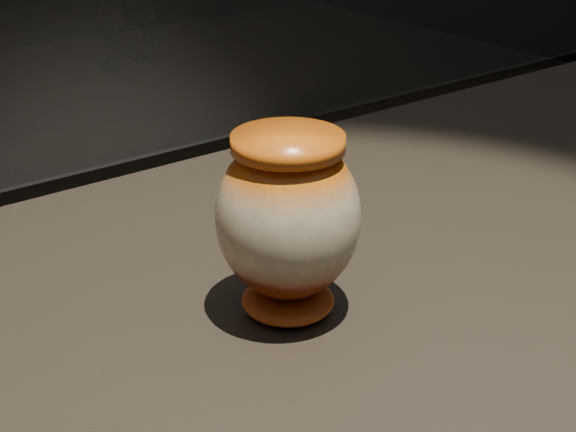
% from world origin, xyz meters
% --- Properties ---
extents(main_vase, '(0.16, 0.16, 0.18)m').
position_xyz_m(main_vase, '(-0.11, -0.02, 1.00)').
color(main_vase, '#6A2009').
rests_on(main_vase, display_plinth).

